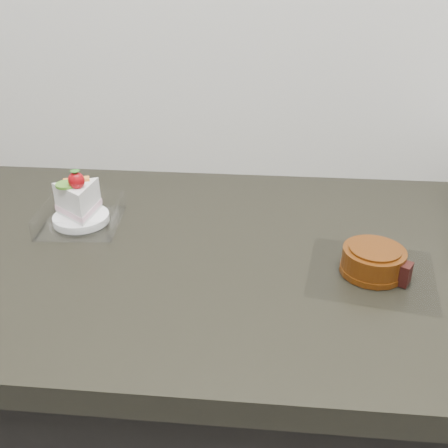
# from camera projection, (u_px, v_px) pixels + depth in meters

# --- Properties ---
(counter) EXTENTS (2.04, 0.64, 0.90)m
(counter) POSITION_uv_depth(u_px,v_px,m) (277.00, 438.00, 1.02)
(counter) COLOR black
(counter) RESTS_ON ground
(cake_tray) EXTENTS (0.14, 0.14, 0.10)m
(cake_tray) POSITION_uv_depth(u_px,v_px,m) (80.00, 209.00, 0.87)
(cake_tray) COLOR white
(cake_tray) RESTS_ON counter
(mooncake_wrap) EXTENTS (0.21, 0.20, 0.04)m
(mooncake_wrap) POSITION_uv_depth(u_px,v_px,m) (374.00, 263.00, 0.74)
(mooncake_wrap) COLOR white
(mooncake_wrap) RESTS_ON counter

